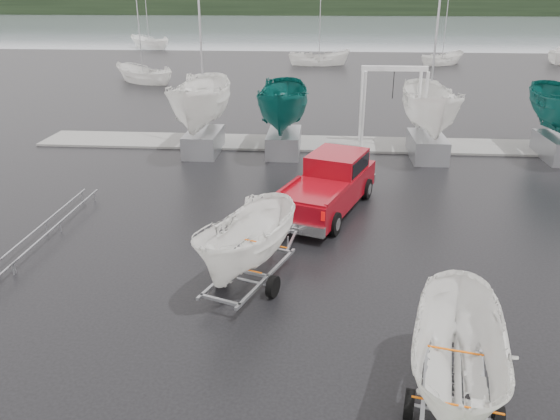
% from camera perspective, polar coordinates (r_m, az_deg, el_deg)
% --- Properties ---
extents(ground_plane, '(120.00, 120.00, 0.00)m').
position_cam_1_polar(ground_plane, '(17.15, 3.92, -4.59)').
color(ground_plane, black).
rests_on(ground_plane, ground).
extents(lake, '(300.00, 300.00, 0.00)m').
position_cam_1_polar(lake, '(115.59, 4.70, 18.18)').
color(lake, gray).
rests_on(lake, ground).
extents(dock, '(30.00, 3.00, 0.12)m').
position_cam_1_polar(dock, '(29.35, 4.30, 6.93)').
color(dock, gray).
rests_on(dock, ground).
extents(treeline, '(300.00, 8.00, 6.00)m').
position_cam_1_polar(treeline, '(185.40, 4.78, 20.55)').
color(treeline, black).
rests_on(treeline, ground).
extents(pickup_truck, '(3.94, 6.29, 1.98)m').
position_cam_1_polar(pickup_truck, '(20.36, 5.26, 2.91)').
color(pickup_truck, maroon).
rests_on(pickup_truck, ground).
extents(trailer_hitched, '(2.35, 3.79, 5.03)m').
position_cam_1_polar(trailer_hitched, '(14.18, -3.37, 1.58)').
color(trailer_hitched, '#95989D').
rests_on(trailer_hitched, ground).
extents(trailer_parked, '(2.08, 3.77, 5.13)m').
position_cam_1_polar(trailer_parked, '(10.14, 19.21, -8.21)').
color(trailer_parked, '#95989D').
rests_on(trailer_parked, ground).
extents(boat_hoist, '(3.30, 2.18, 4.12)m').
position_cam_1_polar(boat_hoist, '(29.00, 11.68, 11.67)').
color(boat_hoist, silver).
rests_on(boat_hoist, ground).
extents(keelboat_0, '(2.64, 3.20, 10.82)m').
position_cam_1_polar(keelboat_0, '(27.22, -8.37, 14.50)').
color(keelboat_0, '#95989D').
rests_on(keelboat_0, ground).
extents(keelboat_1, '(2.43, 3.20, 7.57)m').
position_cam_1_polar(keelboat_1, '(26.88, 0.43, 13.90)').
color(keelboat_1, '#95989D').
rests_on(keelboat_1, ground).
extents(keelboat_2, '(2.47, 3.20, 10.64)m').
position_cam_1_polar(keelboat_2, '(27.10, 15.81, 13.30)').
color(keelboat_2, '#95989D').
rests_on(keelboat_2, ground).
extents(mast_rack_0, '(0.56, 6.50, 0.06)m').
position_cam_1_polar(mast_rack_0, '(20.06, -22.66, -1.17)').
color(mast_rack_0, '#95989D').
rests_on(mast_rack_0, ground).
extents(moored_boat_0, '(3.39, 3.37, 11.24)m').
position_cam_1_polar(moored_boat_0, '(51.04, -14.03, 12.78)').
color(moored_boat_0, white).
rests_on(moored_boat_0, ground).
extents(moored_boat_1, '(2.87, 2.81, 11.33)m').
position_cam_1_polar(moored_boat_1, '(61.70, 4.09, 14.87)').
color(moored_boat_1, white).
rests_on(moored_boat_1, ground).
extents(moored_boat_2, '(3.06, 3.04, 10.89)m').
position_cam_1_polar(moored_boat_2, '(64.31, 16.51, 14.35)').
color(moored_boat_2, white).
rests_on(moored_boat_2, ground).
extents(moored_boat_4, '(3.87, 3.85, 11.64)m').
position_cam_1_polar(moored_boat_4, '(81.56, -13.47, 16.09)').
color(moored_boat_4, white).
rests_on(moored_boat_4, ground).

